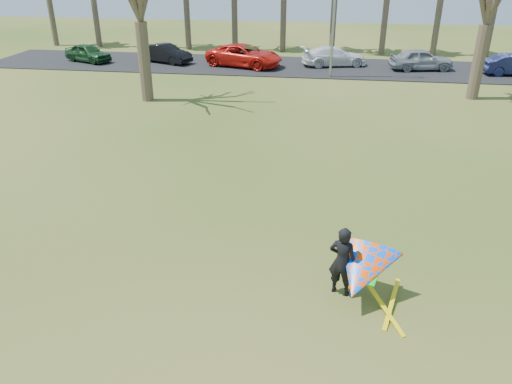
# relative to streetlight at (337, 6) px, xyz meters

# --- Properties ---
(ground) EXTENTS (100.00, 100.00, 0.00)m
(ground) POSITION_rel_streetlight_xyz_m (-2.16, -22.00, -4.46)
(ground) COLOR #20480F
(ground) RESTS_ON ground
(parking_strip) EXTENTS (46.00, 7.00, 0.06)m
(parking_strip) POSITION_rel_streetlight_xyz_m (-2.16, 3.00, -4.43)
(parking_strip) COLOR black
(parking_strip) RESTS_ON ground
(streetlight) EXTENTS (2.28, 0.18, 8.00)m
(streetlight) POSITION_rel_streetlight_xyz_m (0.00, 0.00, 0.00)
(streetlight) COLOR gray
(streetlight) RESTS_ON ground
(car_0) EXTENTS (4.05, 2.86, 1.28)m
(car_0) POSITION_rel_streetlight_xyz_m (-18.02, 2.36, -3.76)
(car_0) COLOR #1A421E
(car_0) RESTS_ON parking_strip
(car_1) EXTENTS (4.21, 2.82, 1.31)m
(car_1) POSITION_rel_streetlight_xyz_m (-12.20, 2.89, -3.75)
(car_1) COLOR black
(car_1) RESTS_ON parking_strip
(car_2) EXTENTS (5.92, 3.98, 1.51)m
(car_2) POSITION_rel_streetlight_xyz_m (-6.27, 2.45, -3.65)
(car_2) COLOR red
(car_2) RESTS_ON parking_strip
(car_3) EXTENTS (4.91, 2.99, 1.33)m
(car_3) POSITION_rel_streetlight_xyz_m (0.06, 3.58, -3.74)
(car_3) COLOR white
(car_3) RESTS_ON parking_strip
(car_4) EXTENTS (4.48, 2.44, 1.44)m
(car_4) POSITION_rel_streetlight_xyz_m (6.01, 3.02, -3.68)
(car_4) COLOR gray
(car_4) RESTS_ON parking_strip
(kite_flyer) EXTENTS (2.13, 2.39, 2.02)m
(kite_flyer) POSITION_rel_streetlight_xyz_m (0.75, -23.26, -3.61)
(kite_flyer) COLOR black
(kite_flyer) RESTS_ON ground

